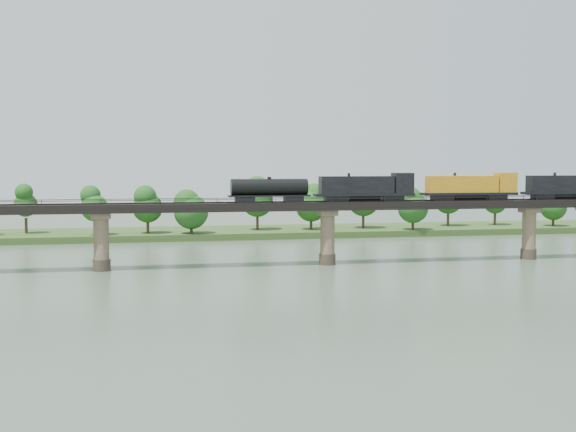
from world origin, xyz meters
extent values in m
plane|color=#3C4D3D|center=(0.00, 0.00, 0.00)|extent=(400.00, 400.00, 0.00)
cube|color=#2B471C|center=(0.00, 85.00, 0.80)|extent=(300.00, 24.00, 1.60)
cylinder|color=#473A2D|center=(-40.00, 30.00, 1.00)|extent=(3.00, 3.00, 2.00)
cylinder|color=#847056|center=(-40.00, 30.00, 5.50)|extent=(2.60, 2.60, 9.00)
cube|color=#847056|center=(-40.00, 30.00, 9.50)|extent=(3.20, 3.20, 1.00)
cylinder|color=#473A2D|center=(0.00, 30.00, 1.00)|extent=(3.00, 3.00, 2.00)
cylinder|color=#847056|center=(0.00, 30.00, 5.50)|extent=(2.60, 2.60, 9.00)
cube|color=#847056|center=(0.00, 30.00, 9.50)|extent=(3.20, 3.20, 1.00)
cylinder|color=#473A2D|center=(40.00, 30.00, 1.00)|extent=(3.00, 3.00, 2.00)
cylinder|color=#847056|center=(40.00, 30.00, 5.50)|extent=(2.60, 2.60, 9.00)
cube|color=#847056|center=(40.00, 30.00, 9.50)|extent=(3.20, 3.20, 1.00)
cube|color=black|center=(0.00, 30.00, 10.75)|extent=(220.00, 5.00, 1.50)
cube|color=black|center=(0.00, 29.25, 11.58)|extent=(220.00, 0.12, 0.16)
cube|color=black|center=(0.00, 30.75, 11.58)|extent=(220.00, 0.12, 0.16)
cube|color=black|center=(0.00, 27.60, 12.20)|extent=(220.00, 0.10, 0.10)
cube|color=black|center=(0.00, 32.40, 12.20)|extent=(220.00, 0.10, 0.10)
cube|color=black|center=(0.00, 27.60, 11.85)|extent=(0.08, 0.08, 0.70)
cube|color=black|center=(0.00, 32.40, 11.85)|extent=(0.08, 0.08, 0.70)
cylinder|color=#382619|center=(-60.94, 84.18, 3.46)|extent=(0.70, 0.70, 3.71)
sphere|color=#144513|center=(-60.94, 84.18, 8.41)|extent=(5.67, 5.67, 5.67)
sphere|color=#144513|center=(-60.94, 84.18, 11.50)|extent=(4.25, 4.25, 4.25)
cylinder|color=#382619|center=(-44.43, 76.31, 3.35)|extent=(0.70, 0.70, 3.51)
sphere|color=#144513|center=(-44.43, 76.31, 8.03)|extent=(6.31, 6.31, 6.31)
sphere|color=#144513|center=(-44.43, 76.31, 10.96)|extent=(4.73, 4.73, 4.73)
cylinder|color=#382619|center=(-32.24, 78.84, 3.27)|extent=(0.70, 0.70, 3.34)
sphere|color=#144513|center=(-32.24, 78.84, 7.73)|extent=(7.18, 7.18, 7.18)
sphere|color=#144513|center=(-32.24, 78.84, 10.52)|extent=(5.39, 5.39, 5.39)
cylinder|color=#382619|center=(-22.01, 76.15, 3.01)|extent=(0.70, 0.70, 2.83)
sphere|color=#144513|center=(-22.01, 76.15, 6.78)|extent=(8.26, 8.26, 8.26)
sphere|color=#144513|center=(-22.01, 76.15, 9.14)|extent=(6.19, 6.19, 6.19)
cylinder|color=#382619|center=(-5.04, 82.68, 3.58)|extent=(0.70, 0.70, 3.96)
sphere|color=#144513|center=(-5.04, 82.68, 8.87)|extent=(8.07, 8.07, 8.07)
sphere|color=#144513|center=(-5.04, 82.68, 12.17)|extent=(6.05, 6.05, 6.05)
cylinder|color=#382619|center=(8.52, 81.14, 3.23)|extent=(0.70, 0.70, 3.27)
sphere|color=#144513|center=(8.52, 81.14, 7.59)|extent=(8.03, 8.03, 8.03)
sphere|color=#144513|center=(8.52, 81.14, 10.31)|extent=(6.02, 6.02, 6.02)
cylinder|color=#382619|center=(22.65, 82.31, 3.56)|extent=(0.70, 0.70, 3.92)
sphere|color=#144513|center=(22.65, 82.31, 8.79)|extent=(8.29, 8.29, 8.29)
sphere|color=#144513|center=(22.65, 82.31, 12.05)|extent=(6.21, 6.21, 6.21)
cylinder|color=#382619|center=(33.59, 75.35, 3.11)|extent=(0.70, 0.70, 3.02)
sphere|color=#144513|center=(33.59, 75.35, 7.15)|extent=(7.74, 7.74, 7.74)
sphere|color=#144513|center=(33.59, 75.35, 9.67)|extent=(5.80, 5.80, 5.80)
cylinder|color=#382619|center=(46.81, 84.03, 3.50)|extent=(0.70, 0.70, 3.80)
sphere|color=#144513|center=(46.81, 84.03, 8.56)|extent=(7.47, 7.47, 7.47)
sphere|color=#144513|center=(46.81, 84.03, 11.73)|extent=(5.60, 5.60, 5.60)
cylinder|color=#382619|center=(60.48, 84.26, 3.29)|extent=(0.70, 0.70, 3.38)
sphere|color=#144513|center=(60.48, 84.26, 7.80)|extent=(6.23, 6.23, 6.23)
sphere|color=#144513|center=(60.48, 84.26, 10.62)|extent=(4.67, 4.67, 4.67)
cylinder|color=#382619|center=(74.35, 78.39, 2.99)|extent=(0.70, 0.70, 2.77)
sphere|color=#144513|center=(74.35, 78.39, 6.68)|extent=(7.04, 7.04, 7.04)
sphere|color=#144513|center=(74.35, 78.39, 8.99)|extent=(5.28, 5.28, 5.28)
cube|color=black|center=(42.67, 30.00, 12.04)|extent=(3.92, 2.35, 1.08)
cube|color=black|center=(48.06, 30.00, 12.72)|extent=(18.62, 2.94, 0.49)
cube|color=black|center=(46.59, 30.00, 14.54)|extent=(13.72, 2.65, 3.14)
cylinder|color=black|center=(48.06, 30.00, 12.19)|extent=(5.88, 1.37, 1.37)
cube|color=black|center=(32.87, 30.00, 12.04)|extent=(3.92, 2.35, 1.08)
cube|color=black|center=(22.09, 30.00, 12.04)|extent=(3.92, 2.35, 1.08)
cube|color=black|center=(27.48, 30.00, 12.72)|extent=(18.62, 2.94, 0.49)
cube|color=orange|center=(26.01, 30.00, 14.54)|extent=(13.72, 2.65, 3.14)
cube|color=orange|center=(34.83, 30.00, 14.83)|extent=(3.53, 2.94, 3.72)
cylinder|color=black|center=(27.48, 30.00, 12.19)|extent=(5.88, 1.37, 1.37)
cube|color=black|center=(12.30, 30.00, 12.04)|extent=(3.92, 2.35, 1.08)
cube|color=black|center=(1.52, 30.00, 12.04)|extent=(3.92, 2.35, 1.08)
cube|color=black|center=(6.91, 30.00, 12.72)|extent=(18.62, 2.94, 0.49)
cube|color=black|center=(5.44, 30.00, 14.54)|extent=(13.72, 2.65, 3.14)
cube|color=black|center=(14.26, 30.00, 14.83)|extent=(3.53, 2.94, 3.72)
cylinder|color=black|center=(6.91, 30.00, 12.19)|extent=(5.88, 1.37, 1.37)
cube|color=black|center=(-6.32, 30.00, 12.04)|extent=(3.43, 2.16, 1.08)
cube|color=black|center=(-15.14, 30.00, 12.04)|extent=(3.43, 2.16, 1.08)
cube|color=black|center=(-10.73, 30.00, 12.68)|extent=(14.70, 2.35, 0.29)
cylinder|color=black|center=(-10.73, 30.00, 14.24)|extent=(13.72, 2.94, 2.94)
cylinder|color=black|center=(-10.73, 30.00, 15.81)|extent=(0.69, 0.69, 0.49)
camera|label=1|loc=(-31.81, -96.94, 18.68)|focal=45.00mm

